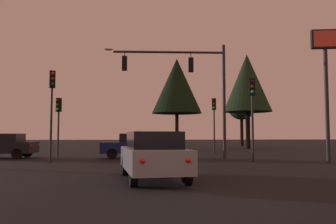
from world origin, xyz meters
TOP-DOWN VIEW (x-y plane):
  - ground_plane at (0.00, 24.50)m, footprint 168.00×168.00m
  - traffic_signal_mast_arm at (2.69, 14.27)m, footprint 7.48×0.81m
  - traffic_light_corner_left at (-5.51, 16.52)m, footprint 0.37×0.39m
  - traffic_light_corner_right at (5.57, 19.33)m, footprint 0.37×0.39m
  - traffic_light_median at (5.52, 11.10)m, footprint 0.35×0.38m
  - traffic_light_far_side at (-5.01, 12.00)m, footprint 0.37×0.39m
  - car_nearside_lane at (-0.30, 4.48)m, footprint 2.06×4.46m
  - car_crossing_left at (-0.50, 15.07)m, footprint 4.43×1.76m
  - car_crossing_right at (-8.90, 16.08)m, footprint 4.48×2.21m
  - store_sign_illuminated at (9.13, 10.06)m, footprint 1.42×0.52m
  - tree_behind_sign at (14.15, 37.88)m, footprint 3.85×3.85m
  - tree_left_far at (3.75, 26.58)m, footprint 4.84×4.84m
  - tree_center_horizon at (11.59, 28.51)m, footprint 5.08×5.08m

SIDE VIEW (x-z plane):
  - ground_plane at x=0.00m, z-range 0.00..0.00m
  - car_nearside_lane at x=-0.30m, z-range 0.03..1.55m
  - car_crossing_left at x=-0.50m, z-range 0.03..1.55m
  - car_crossing_right at x=-8.90m, z-range 0.04..1.56m
  - traffic_light_corner_left at x=-5.51m, z-range 0.82..4.65m
  - traffic_light_corner_right at x=5.57m, z-range 0.89..5.15m
  - traffic_light_median at x=5.52m, z-range 0.92..5.37m
  - traffic_light_far_side at x=-5.01m, z-range 0.98..5.77m
  - traffic_signal_mast_arm at x=2.69m, z-range 1.42..8.46m
  - store_sign_illuminated at x=9.13m, z-range 1.61..8.53m
  - tree_behind_sign at x=14.15m, z-range 1.70..9.03m
  - tree_left_far at x=3.75m, z-range 1.76..10.70m
  - tree_center_horizon at x=11.59m, z-range 1.91..11.98m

